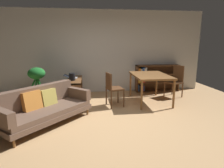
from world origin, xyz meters
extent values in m
plane|color=tan|center=(0.00, 0.00, 0.00)|extent=(8.16, 8.16, 0.00)
cube|color=silver|center=(0.00, 2.70, 1.35)|extent=(6.80, 0.10, 2.70)
cylinder|color=brown|center=(-0.54, 0.51, 0.07)|extent=(0.04, 0.04, 0.15)
cylinder|color=brown|center=(-1.72, -0.80, 0.07)|extent=(0.04, 0.04, 0.15)
cylinder|color=brown|center=(-1.04, 0.96, 0.07)|extent=(0.04, 0.04, 0.15)
cube|color=brown|center=(-1.38, 0.08, 0.20)|extent=(1.88, 1.96, 0.10)
cube|color=brown|center=(-1.38, 0.08, 0.30)|extent=(1.80, 1.88, 0.10)
cube|color=brown|center=(-1.61, 0.29, 0.56)|extent=(1.37, 1.49, 0.41)
cube|color=brown|center=(-0.78, 0.74, 0.47)|extent=(0.66, 0.62, 0.24)
cube|color=brown|center=(-1.98, -0.58, 0.47)|extent=(0.66, 0.62, 0.24)
cube|color=orange|center=(-1.63, 0.05, 0.52)|extent=(0.39, 0.41, 0.40)
cube|color=tan|center=(-1.37, 0.33, 0.51)|extent=(0.37, 0.38, 0.36)
cube|color=brown|center=(-0.90, 2.44, 0.31)|extent=(0.40, 0.04, 0.62)
cube|color=brown|center=(-0.90, 1.20, 0.31)|extent=(0.40, 0.04, 0.62)
cube|color=brown|center=(-0.90, 1.82, 0.25)|extent=(0.40, 1.24, 0.04)
cube|color=brown|center=(-0.90, 1.82, 0.60)|extent=(0.40, 1.28, 0.04)
cube|color=brown|center=(-0.90, 1.82, 0.02)|extent=(0.40, 1.24, 0.04)
cube|color=silver|center=(-0.93, 2.00, 0.63)|extent=(0.22, 0.33, 0.02)
cube|color=black|center=(-1.12, 2.00, 0.68)|extent=(0.19, 0.32, 0.09)
cylinder|color=black|center=(-0.94, 1.60, 0.72)|extent=(0.17, 0.17, 0.21)
cylinder|color=slate|center=(-0.94, 1.60, 0.76)|extent=(0.09, 0.09, 0.01)
cylinder|color=#9E9389|center=(-2.00, 2.01, 0.12)|extent=(0.32, 0.32, 0.24)
cylinder|color=#1E6B28|center=(-1.95, 2.00, 0.41)|extent=(0.14, 0.07, 0.37)
cylinder|color=#1E6B28|center=(-1.96, 2.11, 0.51)|extent=(0.12, 0.23, 0.56)
cylinder|color=#1E6B28|center=(-2.00, 2.13, 0.50)|extent=(0.06, 0.28, 0.56)
cylinder|color=#1E6B28|center=(-2.05, 2.03, 0.44)|extent=(0.13, 0.07, 0.41)
cylinder|color=#1E6B28|center=(-2.11, 1.97, 0.46)|extent=(0.26, 0.15, 0.49)
cylinder|color=#1E6B28|center=(-2.03, 1.95, 0.42)|extent=(0.11, 0.18, 0.39)
cylinder|color=#1E6B28|center=(-1.92, 1.93, 0.52)|extent=(0.19, 0.21, 0.59)
ellipsoid|color=#1E6B28|center=(-2.00, 2.01, 0.78)|extent=(0.49, 0.49, 0.35)
cylinder|color=brown|center=(0.81, 1.96, 0.37)|extent=(0.06, 0.06, 0.73)
cylinder|color=brown|center=(0.81, 0.69, 0.37)|extent=(0.06, 0.06, 0.73)
cylinder|color=brown|center=(1.65, 1.96, 0.37)|extent=(0.06, 0.06, 0.73)
cylinder|color=brown|center=(1.65, 0.69, 0.37)|extent=(0.06, 0.06, 0.73)
cube|color=brown|center=(1.23, 1.33, 0.76)|extent=(0.94, 1.37, 0.05)
cylinder|color=#56351E|center=(2.03, 1.47, 0.22)|extent=(0.04, 0.04, 0.44)
cylinder|color=#56351E|center=(1.87, 1.83, 0.22)|extent=(0.04, 0.04, 0.44)
cylinder|color=#56351E|center=(2.37, 1.62, 0.22)|extent=(0.04, 0.04, 0.44)
cylinder|color=#56351E|center=(2.20, 1.98, 0.22)|extent=(0.04, 0.04, 0.44)
cube|color=#56351E|center=(2.12, 1.73, 0.46)|extent=(0.54, 0.55, 0.04)
cube|color=#56351E|center=(2.29, 1.80, 0.72)|extent=(0.19, 0.37, 0.50)
cylinder|color=#56351E|center=(0.31, 1.31, 0.23)|extent=(0.04, 0.04, 0.45)
cylinder|color=#56351E|center=(0.41, 0.93, 0.23)|extent=(0.04, 0.04, 0.45)
cylinder|color=#56351E|center=(-0.02, 1.23, 0.23)|extent=(0.04, 0.04, 0.45)
cylinder|color=#56351E|center=(0.07, 0.85, 0.23)|extent=(0.04, 0.04, 0.45)
cube|color=#56351E|center=(0.19, 1.08, 0.47)|extent=(0.47, 0.51, 0.04)
cube|color=#56351E|center=(0.02, 1.04, 0.70)|extent=(0.12, 0.39, 0.40)
cube|color=#56351E|center=(1.14, 2.49, 0.46)|extent=(0.04, 0.30, 0.91)
cube|color=#56351E|center=(2.59, 2.49, 0.46)|extent=(0.04, 0.30, 0.91)
cube|color=#56351E|center=(1.87, 2.49, 0.90)|extent=(1.49, 0.30, 0.04)
cube|color=#56351E|center=(1.87, 2.49, 0.02)|extent=(1.49, 0.30, 0.04)
cube|color=#56351E|center=(1.87, 2.62, 0.46)|extent=(1.46, 0.04, 0.91)
cube|color=#56351E|center=(1.87, 2.49, 0.31)|extent=(1.46, 0.29, 0.04)
cube|color=#56351E|center=(1.87, 2.49, 0.60)|extent=(1.46, 0.29, 0.04)
cube|color=#2D5199|center=(1.19, 2.47, 0.14)|extent=(0.04, 0.22, 0.20)
cube|color=black|center=(1.25, 2.47, 0.13)|extent=(0.07, 0.21, 0.18)
cube|color=#993884|center=(1.32, 2.48, 0.14)|extent=(0.06, 0.25, 0.22)
cube|color=#2D5199|center=(1.38, 2.46, 0.12)|extent=(0.04, 0.18, 0.17)
cube|color=gold|center=(1.20, 2.46, 0.45)|extent=(0.06, 0.19, 0.24)
cube|color=gold|center=(1.26, 2.47, 0.41)|extent=(0.05, 0.23, 0.17)
cube|color=#2D5199|center=(1.31, 2.47, 0.44)|extent=(0.04, 0.24, 0.22)
cube|color=red|center=(1.37, 2.46, 0.40)|extent=(0.07, 0.18, 0.15)
cube|color=orange|center=(1.20, 2.47, 0.72)|extent=(0.06, 0.22, 0.19)
cube|color=silver|center=(1.27, 2.47, 0.70)|extent=(0.06, 0.23, 0.16)
cube|color=#2D5199|center=(1.34, 2.46, 0.73)|extent=(0.07, 0.18, 0.22)
cube|color=silver|center=(1.39, 2.46, 0.72)|extent=(0.03, 0.19, 0.20)
cube|color=silver|center=(1.44, 2.46, 0.73)|extent=(0.04, 0.18, 0.23)
camera|label=1|loc=(-0.50, -3.81, 1.67)|focal=30.92mm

